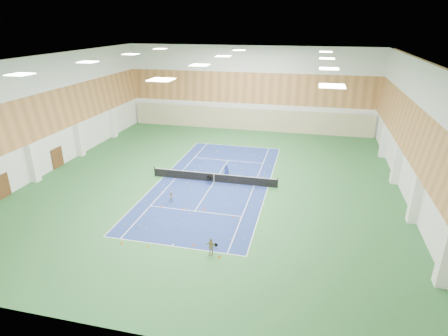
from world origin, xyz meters
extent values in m
plane|color=#2A6230|center=(0.00, 0.00, 0.00)|extent=(40.00, 40.00, 0.00)
cube|color=navy|center=(0.00, 0.00, 0.01)|extent=(10.97, 23.77, 0.01)
cube|color=#C6B793|center=(0.00, 19.75, 1.60)|extent=(35.40, 0.16, 3.20)
cube|color=#593319|center=(-17.92, -8.00, 1.10)|extent=(0.08, 1.80, 2.20)
cube|color=#593319|center=(-17.92, 0.00, 1.10)|extent=(0.08, 1.80, 2.20)
imported|color=navy|center=(1.02, 1.10, 0.78)|extent=(0.61, 0.44, 1.55)
imported|color=#9999A1|center=(-2.55, -5.23, 0.53)|extent=(0.63, 0.57, 1.05)
imported|color=tan|center=(3.03, -12.24, 0.66)|extent=(0.81, 0.43, 1.32)
cone|color=orange|center=(-3.10, -6.38, 0.10)|extent=(0.18, 0.18, 0.19)
cone|color=orange|center=(-1.07, -6.20, 0.11)|extent=(0.19, 0.19, 0.21)
cone|color=#FF4A0D|center=(0.69, -5.90, 0.11)|extent=(0.20, 0.20, 0.23)
cone|color=#D65E0B|center=(3.42, -6.63, 0.10)|extent=(0.17, 0.17, 0.19)
cone|color=orange|center=(-3.68, -12.42, 0.12)|extent=(0.21, 0.21, 0.23)
cone|color=orange|center=(-1.65, -12.37, 0.10)|extent=(0.17, 0.17, 0.19)
cone|color=#FF610D|center=(1.51, -11.44, 0.10)|extent=(0.18, 0.18, 0.20)
cone|color=orange|center=(3.69, -12.43, 0.11)|extent=(0.20, 0.20, 0.22)
camera|label=1|loc=(9.05, -33.48, 15.30)|focal=30.00mm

